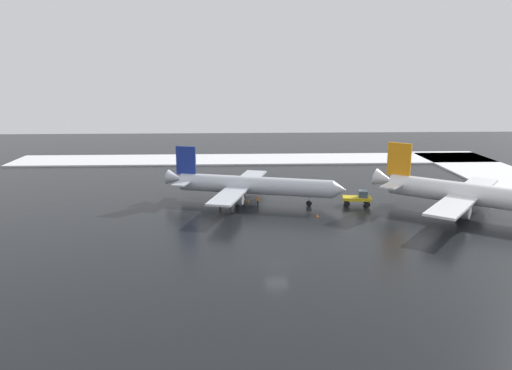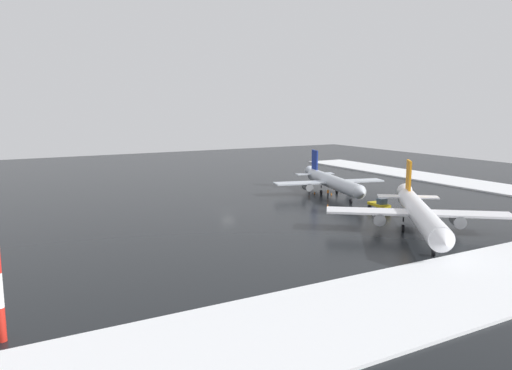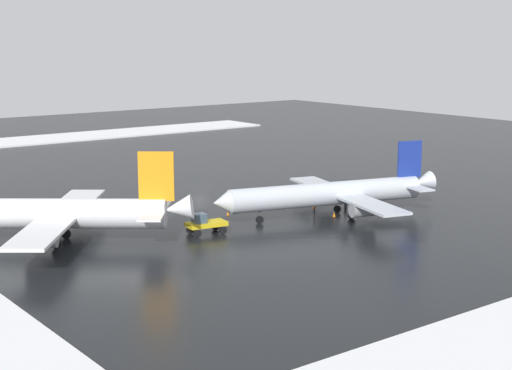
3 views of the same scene
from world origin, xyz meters
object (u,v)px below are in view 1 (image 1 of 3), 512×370
ground_crew_mid_apron (258,200)px  ground_crew_by_nose_gear (220,201)px  traffic_cone_mid_line (230,205)px  pushback_tug (359,198)px  traffic_cone_wingtip_side (317,215)px  traffic_cone_near_nose (248,201)px  airplane_foreground_jet (480,195)px  airplane_parked_portside (251,185)px

ground_crew_mid_apron → ground_crew_by_nose_gear: size_ratio=1.00×
traffic_cone_mid_line → ground_crew_mid_apron: bearing=-86.4°
pushback_tug → traffic_cone_wingtip_side: size_ratio=8.88×
ground_crew_mid_apron → traffic_cone_near_nose: (2.09, 1.51, -0.70)m
ground_crew_mid_apron → airplane_foreground_jet: bearing=25.6°
airplane_parked_portside → ground_crew_mid_apron: 3.06m
traffic_cone_near_nose → traffic_cone_wingtip_side: (-8.84, -10.22, 0.00)m
ground_crew_mid_apron → traffic_cone_wingtip_side: size_ratio=3.11×
ground_crew_by_nose_gear → traffic_cone_near_nose: (2.75, -4.62, -0.70)m
pushback_tug → traffic_cone_mid_line: pushback_tug is taller
traffic_cone_mid_line → airplane_parked_portside: bearing=-56.4°
airplane_foreground_jet → traffic_cone_near_nose: size_ratio=52.58×
ground_crew_mid_apron → traffic_cone_wingtip_side: bearing=1.0°
ground_crew_mid_apron → airplane_parked_portside: bearing=157.2°
airplane_parked_portside → airplane_foreground_jet: 35.43m
airplane_parked_portside → traffic_cone_wingtip_side: (-8.76, -9.80, -2.74)m
airplane_foreground_jet → ground_crew_mid_apron: airplane_foreground_jet is taller
ground_crew_by_nose_gear → traffic_cone_near_nose: bearing=135.2°
ground_crew_mid_apron → traffic_cone_near_nose: ground_crew_mid_apron is taller
pushback_tug → traffic_cone_wingtip_side: pushback_tug is taller
airplane_foreground_jet → traffic_cone_mid_line: 38.35m
ground_crew_mid_apron → traffic_cone_wingtip_side: 11.05m
airplane_parked_portside → traffic_cone_near_nose: (0.09, 0.42, -2.74)m
airplane_parked_portside → traffic_cone_near_nose: airplane_parked_portside is taller
traffic_cone_near_nose → traffic_cone_mid_line: bearing=128.2°
airplane_parked_portside → ground_crew_by_nose_gear: (-2.66, 5.04, -2.04)m
airplane_parked_portside → airplane_foreground_jet: (-9.76, -34.05, 0.36)m
airplane_parked_portside → pushback_tug: airplane_parked_portside is taller
pushback_tug → airplane_foreground_jet: bearing=-15.2°
ground_crew_mid_apron → traffic_cone_wingtip_side: (-6.75, -8.72, -0.70)m
ground_crew_by_nose_gear → traffic_cone_mid_line: size_ratio=3.11×
pushback_tug → ground_crew_by_nose_gear: pushback_tug is taller
ground_crew_mid_apron → traffic_cone_wingtip_side: ground_crew_mid_apron is taller
pushback_tug → traffic_cone_mid_line: (0.15, 21.02, -1.01)m
airplane_parked_portside → ground_crew_by_nose_gear: 6.05m
traffic_cone_near_nose → traffic_cone_wingtip_side: size_ratio=1.00×
airplane_parked_portside → ground_crew_by_nose_gear: size_ratio=17.67×
ground_crew_mid_apron → traffic_cone_mid_line: ground_crew_mid_apron is taller
airplane_foreground_jet → traffic_cone_wingtip_side: size_ratio=52.58×
airplane_foreground_jet → traffic_cone_mid_line: size_ratio=52.58×
airplane_parked_portside → traffic_cone_mid_line: bearing=-130.9°
traffic_cone_mid_line → traffic_cone_wingtip_side: 14.73m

